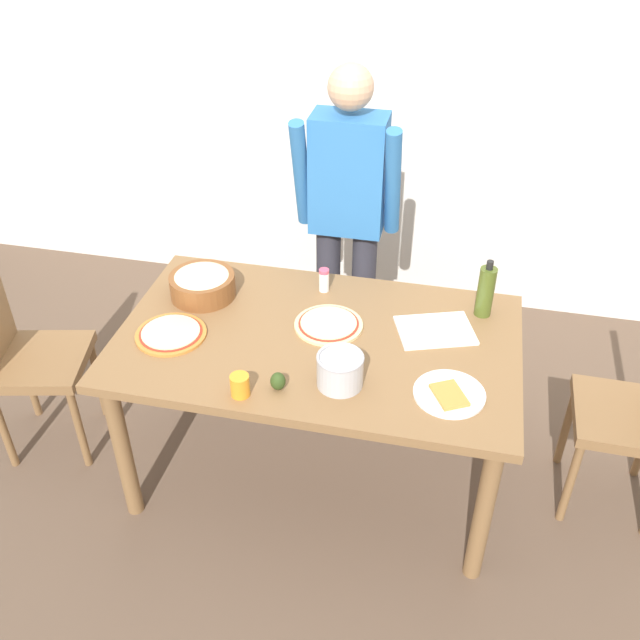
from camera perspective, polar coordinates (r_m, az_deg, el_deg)
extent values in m
plane|color=brown|center=(3.34, -0.19, -11.85)|extent=(8.00, 8.00, 0.00)
cube|color=silver|center=(4.00, 5.13, 18.71)|extent=(5.60, 0.10, 2.60)
cube|color=brown|center=(2.84, -0.22, -1.72)|extent=(1.60, 0.96, 0.04)
cylinder|color=brown|center=(3.02, -15.61, -10.09)|extent=(0.07, 0.07, 0.72)
cylinder|color=brown|center=(2.77, 13.03, -14.91)|extent=(0.07, 0.07, 0.72)
cylinder|color=brown|center=(3.56, -10.14, -1.17)|extent=(0.07, 0.07, 0.72)
cylinder|color=brown|center=(3.35, 13.50, -4.40)|extent=(0.07, 0.07, 0.72)
cylinder|color=#2D2D38|center=(3.64, 0.66, 1.70)|extent=(0.12, 0.12, 0.85)
cylinder|color=#2D2D38|center=(3.62, 3.45, 1.35)|extent=(0.12, 0.12, 0.85)
cube|color=#2D6BAD|center=(3.28, 2.31, 11.67)|extent=(0.34, 0.20, 0.55)
cylinder|color=#2D6BAD|center=(3.28, -1.54, 11.65)|extent=(0.07, 0.21, 0.55)
cylinder|color=#2D6BAD|center=(3.21, 5.89, 10.93)|extent=(0.07, 0.21, 0.55)
sphere|color=tan|center=(3.14, 2.49, 18.25)|extent=(0.20, 0.20, 0.20)
cube|color=brown|center=(3.39, -21.61, -3.12)|extent=(0.48, 0.48, 0.05)
cylinder|color=brown|center=(3.37, -18.82, -8.28)|extent=(0.04, 0.04, 0.45)
cylinder|color=brown|center=(3.61, -17.44, -4.56)|extent=(0.04, 0.04, 0.45)
cylinder|color=brown|center=(3.49, -24.17, -8.02)|extent=(0.04, 0.04, 0.45)
cylinder|color=brown|center=(3.73, -22.46, -4.44)|extent=(0.04, 0.04, 0.45)
cube|color=brown|center=(3.14, 23.34, -7.17)|extent=(0.41, 0.41, 0.05)
cylinder|color=brown|center=(3.40, 19.26, -8.04)|extent=(0.04, 0.04, 0.45)
cylinder|color=brown|center=(3.15, 19.51, -12.23)|extent=(0.04, 0.04, 0.45)
cylinder|color=beige|center=(2.88, 0.70, -0.40)|extent=(0.28, 0.28, 0.01)
cylinder|color=#B22D1E|center=(2.87, 0.70, -0.28)|extent=(0.25, 0.25, 0.00)
cylinder|color=beige|center=(2.87, 0.70, -0.21)|extent=(0.23, 0.23, 0.00)
cylinder|color=#C67A33|center=(2.89, -11.92, -1.13)|extent=(0.28, 0.28, 0.01)
cylinder|color=#B22D1E|center=(2.89, -11.94, -1.00)|extent=(0.25, 0.25, 0.00)
cylinder|color=beige|center=(2.88, -11.95, -0.94)|extent=(0.23, 0.23, 0.00)
cylinder|color=white|center=(2.60, 10.38, -5.87)|extent=(0.26, 0.26, 0.01)
cube|color=#CC8438|center=(2.57, 10.38, -5.96)|extent=(0.15, 0.17, 0.01)
cylinder|color=brown|center=(3.08, -9.44, 2.76)|extent=(0.28, 0.28, 0.10)
ellipsoid|color=beige|center=(3.06, -9.51, 3.39)|extent=(0.25, 0.25, 0.05)
cylinder|color=#47561E|center=(2.97, 13.20, 2.23)|extent=(0.07, 0.07, 0.22)
cylinder|color=black|center=(2.90, 13.54, 4.33)|extent=(0.03, 0.03, 0.04)
cylinder|color=#B7B7BC|center=(2.57, 1.63, -4.14)|extent=(0.17, 0.17, 0.12)
torus|color=#A5A5AD|center=(2.53, 1.65, -3.03)|extent=(0.17, 0.17, 0.01)
cylinder|color=orange|center=(2.55, -6.47, -5.26)|extent=(0.07, 0.07, 0.08)
cylinder|color=white|center=(3.08, 0.33, 3.12)|extent=(0.04, 0.04, 0.09)
cylinder|color=#D84C66|center=(3.05, 0.33, 3.95)|extent=(0.04, 0.04, 0.02)
cube|color=white|center=(2.89, 9.27, -0.83)|extent=(0.36, 0.31, 0.01)
ellipsoid|color=#2D4219|center=(2.57, -3.41, -4.94)|extent=(0.06, 0.06, 0.07)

